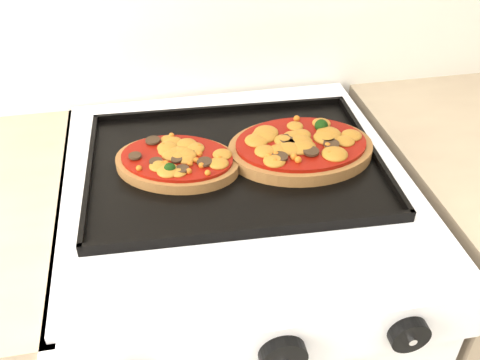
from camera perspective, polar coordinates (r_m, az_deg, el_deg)
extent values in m
cube|color=white|center=(1.25, -0.37, -16.37)|extent=(0.60, 0.60, 0.91)
cube|color=white|center=(0.75, 4.11, -16.99)|extent=(0.60, 0.02, 0.09)
cylinder|color=black|center=(0.74, 4.61, -18.21)|extent=(0.06, 0.02, 0.06)
cylinder|color=black|center=(0.79, 17.58, -15.46)|extent=(0.06, 0.02, 0.06)
cube|color=black|center=(0.93, -0.58, 1.92)|extent=(0.52, 0.39, 0.02)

